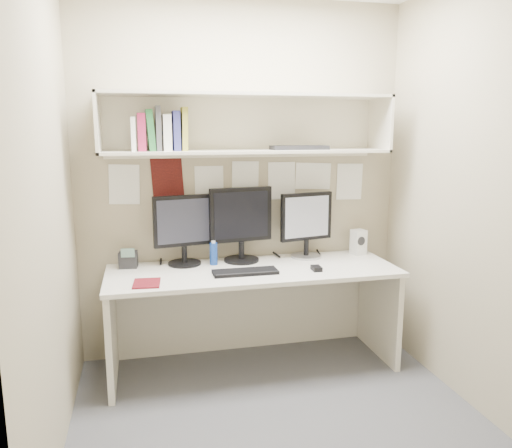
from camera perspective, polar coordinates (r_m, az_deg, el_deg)
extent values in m
cube|color=#4A4A4F|center=(3.20, 2.45, -20.97)|extent=(2.40, 2.00, 0.01)
cube|color=tan|center=(3.71, -1.55, 4.87)|extent=(2.40, 0.02, 2.60)
cube|color=tan|center=(1.82, 11.26, -1.58)|extent=(2.40, 0.02, 2.60)
cube|color=tan|center=(2.68, -22.84, 1.74)|extent=(0.02, 2.00, 2.60)
cube|color=tan|center=(3.28, 23.31, 3.21)|extent=(0.02, 2.00, 2.60)
cube|color=silver|center=(3.48, -0.30, -5.37)|extent=(2.00, 0.70, 0.03)
cube|color=beige|center=(3.90, -1.39, -9.20)|extent=(1.96, 0.02, 0.70)
cube|color=beige|center=(3.50, -0.92, 8.29)|extent=(2.00, 0.38, 0.02)
cube|color=beige|center=(3.51, -0.94, 14.51)|extent=(2.00, 0.38, 0.02)
cube|color=beige|center=(3.68, -1.54, 11.37)|extent=(2.00, 0.02, 0.40)
cube|color=beige|center=(3.43, -17.62, 10.92)|extent=(0.02, 0.38, 0.40)
cube|color=beige|center=(3.83, 13.97, 11.04)|extent=(0.02, 0.38, 0.40)
cylinder|color=black|center=(3.61, -8.16, -4.46)|extent=(0.23, 0.23, 0.02)
cylinder|color=black|center=(3.60, -8.19, -3.43)|extent=(0.04, 0.04, 0.12)
cube|color=black|center=(3.56, -8.31, 0.37)|extent=(0.43, 0.11, 0.36)
cube|color=black|center=(3.54, -8.28, 0.31)|extent=(0.37, 0.07, 0.31)
cylinder|color=black|center=(3.67, -1.67, -4.11)|extent=(0.26, 0.26, 0.02)
cylinder|color=black|center=(3.65, -1.68, -3.00)|extent=(0.04, 0.04, 0.13)
cube|color=black|center=(3.61, -1.74, 1.08)|extent=(0.46, 0.09, 0.39)
cube|color=black|center=(3.59, -1.68, 1.02)|extent=(0.40, 0.06, 0.34)
cylinder|color=#A5A5AA|center=(3.80, 5.74, -3.66)|extent=(0.23, 0.23, 0.02)
cylinder|color=black|center=(3.78, 5.76, -2.69)|extent=(0.04, 0.04, 0.12)
cube|color=black|center=(3.74, 5.77, 0.86)|extent=(0.42, 0.12, 0.36)
cube|color=#BCBCC1|center=(3.73, 5.87, 0.81)|extent=(0.36, 0.08, 0.30)
cube|color=black|center=(3.36, -1.24, -5.50)|extent=(0.44, 0.16, 0.02)
cube|color=black|center=(3.45, 6.92, -5.05)|extent=(0.06, 0.10, 0.03)
cube|color=silver|center=(3.93, 11.62, -2.04)|extent=(0.11, 0.11, 0.19)
cylinder|color=black|center=(3.88, 11.94, -1.92)|extent=(0.07, 0.02, 0.07)
cylinder|color=navy|center=(3.57, -4.87, -3.41)|extent=(0.06, 0.06, 0.16)
cylinder|color=white|center=(3.55, -4.89, -2.10)|extent=(0.03, 0.03, 0.02)
cube|color=#5E1018|center=(3.21, -12.39, -6.63)|extent=(0.18, 0.21, 0.01)
cube|color=black|center=(3.61, -14.39, -3.95)|extent=(0.13, 0.12, 0.11)
cube|color=#4C6659|center=(3.54, -14.45, -3.21)|extent=(0.09, 0.02, 0.06)
cube|color=white|center=(3.41, -13.83, 9.94)|extent=(0.03, 0.18, 0.22)
cube|color=#9D1D44|center=(3.41, -12.94, 10.18)|extent=(0.05, 0.18, 0.24)
cube|color=#21632F|center=(3.41, -11.95, 10.42)|extent=(0.04, 0.18, 0.27)
cube|color=#444448|center=(3.41, -11.11, 10.66)|extent=(0.03, 0.18, 0.29)
cube|color=white|center=(3.42, -10.15, 10.22)|extent=(0.05, 0.18, 0.24)
cube|color=navy|center=(3.42, -9.10, 10.45)|extent=(0.05, 0.18, 0.26)
cube|color=#A6A137|center=(3.42, -8.22, 10.68)|extent=(0.04, 0.18, 0.28)
cube|color=black|center=(3.58, 4.97, 8.70)|extent=(0.40, 0.15, 0.03)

